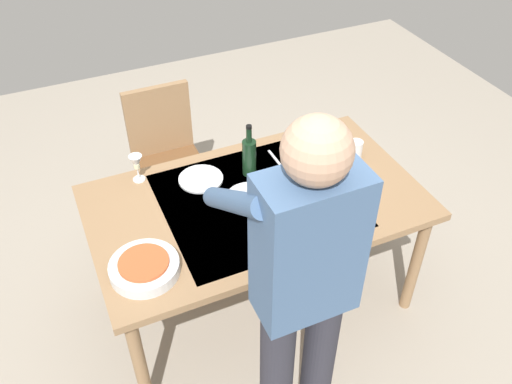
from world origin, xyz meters
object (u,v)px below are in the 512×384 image
at_px(wine_glass_left, 136,164).
at_px(dinner_plate_near, 249,197).
at_px(dining_table, 256,210).
at_px(chair_near, 166,151).
at_px(water_cup_near_left, 308,225).
at_px(water_cup_near_right, 291,192).
at_px(person_server, 302,285).
at_px(dinner_plate_far, 201,179).
at_px(serving_bowl_pasta, 144,267).
at_px(water_cup_far_left, 356,150).
at_px(wine_bottle, 249,156).

xyz_separation_m(wine_glass_left, dinner_plate_near, (-0.46, 0.37, -0.10)).
bearing_deg(dining_table, chair_near, -75.39).
distance_m(water_cup_near_left, water_cup_near_right, 0.25).
bearing_deg(water_cup_near_left, dining_table, -69.35).
distance_m(dining_table, person_server, 0.81).
height_order(chair_near, dinner_plate_far, chair_near).
bearing_deg(dinner_plate_near, dinner_plate_far, -54.23).
relative_size(wine_glass_left, water_cup_near_right, 1.65).
relative_size(dining_table, water_cup_near_left, 15.43).
bearing_deg(dinner_plate_far, chair_near, -87.41).
bearing_deg(chair_near, dining_table, 104.61).
xyz_separation_m(serving_bowl_pasta, dinner_plate_far, (-0.43, -0.50, -0.03)).
bearing_deg(person_server, water_cup_near_right, -114.17).
height_order(wine_glass_left, water_cup_near_left, wine_glass_left).
bearing_deg(chair_near, dinner_plate_near, 103.21).
bearing_deg(wine_glass_left, water_cup_far_left, 165.40).
bearing_deg(dinner_plate_far, wine_glass_left, -24.24).
bearing_deg(water_cup_near_left, dinner_plate_far, -61.13).
bearing_deg(person_server, water_cup_near_left, -121.47).
bearing_deg(water_cup_near_right, person_server, 65.83).
bearing_deg(chair_near, wine_bottle, 113.11).
bearing_deg(person_server, dinner_plate_far, -86.90).
relative_size(chair_near, dinner_plate_near, 3.96).
distance_m(wine_glass_left, water_cup_near_right, 0.79).
height_order(wine_glass_left, dinner_plate_near, wine_glass_left).
xyz_separation_m(wine_bottle, water_cup_near_left, (-0.06, 0.52, -0.06)).
relative_size(water_cup_near_right, dinner_plate_far, 0.40).
height_order(wine_bottle, dinner_plate_far, wine_bottle).
bearing_deg(dining_table, dinner_plate_near, -39.94).
bearing_deg(water_cup_near_left, wine_bottle, -83.00).
relative_size(chair_near, water_cup_near_left, 8.59).
bearing_deg(water_cup_near_right, water_cup_far_left, -161.04).
bearing_deg(water_cup_near_right, serving_bowl_pasta, 12.72).
xyz_separation_m(chair_near, water_cup_near_right, (-0.38, 0.92, 0.25)).
xyz_separation_m(water_cup_near_right, serving_bowl_pasta, (0.79, 0.18, -0.01)).
bearing_deg(water_cup_far_left, wine_glass_left, -14.60).
relative_size(serving_bowl_pasta, dinner_plate_near, 1.30).
xyz_separation_m(dining_table, person_server, (0.14, 0.74, 0.30)).
height_order(dining_table, water_cup_far_left, water_cup_far_left).
relative_size(water_cup_near_right, dinner_plate_near, 0.40).
relative_size(water_cup_near_right, serving_bowl_pasta, 0.30).
relative_size(water_cup_near_right, water_cup_far_left, 0.85).
distance_m(dining_table, chair_near, 0.90).
distance_m(wine_bottle, water_cup_near_right, 0.30).
bearing_deg(chair_near, water_cup_far_left, 138.23).
xyz_separation_m(chair_near, dinner_plate_far, (-0.03, 0.60, 0.21)).
height_order(wine_bottle, water_cup_near_right, wine_bottle).
relative_size(chair_near, water_cup_near_right, 9.97).
height_order(chair_near, water_cup_far_left, chair_near).
xyz_separation_m(dining_table, dinner_plate_far, (0.20, -0.26, 0.07)).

